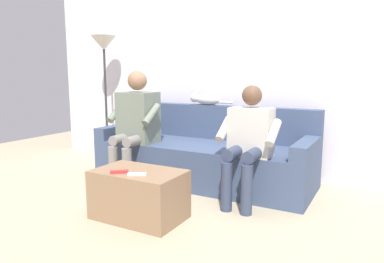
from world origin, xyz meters
The scene contains 10 objects.
ground_plane centered at (0.00, 0.60, 0.00)m, with size 8.00×8.00×0.00m, color tan.
back_wall centered at (0.00, -0.66, 1.27)m, with size 5.20×0.06×2.55m, color silver.
couch centered at (0.00, -0.11, 0.27)m, with size 2.33×0.84×0.81m.
coffee_table centered at (0.00, 1.06, 0.20)m, with size 0.72×0.45×0.40m.
person_left_seated centered at (-0.65, 0.31, 0.60)m, with size 0.53×0.49×1.07m.
person_right_seated centered at (0.65, 0.25, 0.68)m, with size 0.54×0.52×1.20m.
cat_on_backrest centered at (0.14, -0.42, 0.88)m, with size 0.54×0.14×0.14m.
remote_red centered at (0.09, 1.19, 0.41)m, with size 0.14×0.04×0.02m, color #B73333.
remote_white centered at (-0.07, 1.17, 0.41)m, with size 0.14×0.03×0.02m, color white.
floor_lamp centered at (1.56, -0.30, 1.43)m, with size 0.32×0.32×1.65m.
Camera 1 is at (-1.71, 3.27, 1.16)m, focal length 33.26 mm.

